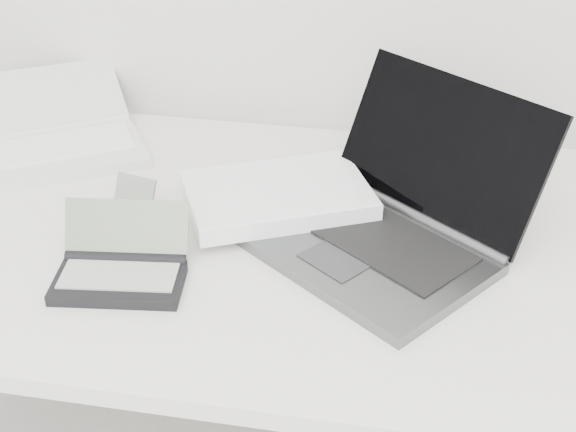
% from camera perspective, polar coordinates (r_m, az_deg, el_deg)
% --- Properties ---
extents(desk, '(1.60, 0.80, 0.73)m').
position_cam_1_polar(desk, '(1.35, 1.56, -3.05)').
color(desk, white).
rests_on(desk, ground).
extents(laptop_large, '(0.63, 0.52, 0.24)m').
position_cam_1_polar(laptop_large, '(1.32, 3.84, 0.44)').
color(laptop_large, '#585B5D').
rests_on(laptop_large, desk).
extents(netbook_open_white, '(0.43, 0.46, 0.09)m').
position_cam_1_polar(netbook_open_white, '(1.65, -15.73, 5.47)').
color(netbook_open_white, white).
rests_on(netbook_open_white, desk).
extents(pda_silver, '(0.09, 0.10, 0.06)m').
position_cam_1_polar(pda_silver, '(1.40, -11.41, 0.43)').
color(pda_silver, silver).
rests_on(pda_silver, desk).
extents(palmtop_charcoal, '(0.21, 0.17, 0.10)m').
position_cam_1_polar(palmtop_charcoal, '(1.24, -11.77, -3.67)').
color(palmtop_charcoal, black).
rests_on(palmtop_charcoal, desk).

